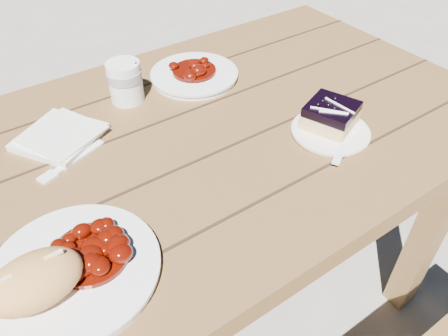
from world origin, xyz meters
TOP-DOWN VIEW (x-y plane):
  - picnic_table at (0.00, -0.00)m, footprint 2.00×1.55m
  - main_plate at (-0.04, -0.20)m, footprint 0.26×0.26m
  - goulash_stew at (-0.01, -0.19)m, footprint 0.12×0.12m
  - bread_roll at (-0.09, -0.22)m, footprint 0.14×0.10m
  - dessert_plate at (0.54, -0.17)m, footprint 0.16×0.16m
  - blueberry_cake at (0.55, -0.15)m, footprint 0.13×0.13m
  - fork_dessert at (0.52, -0.22)m, footprint 0.15×0.10m
  - coffee_cup at (0.24, 0.20)m, footprint 0.08×0.08m
  - napkin_stack at (0.06, 0.15)m, footprint 0.21×0.21m
  - fork_table at (0.07, 0.07)m, footprint 0.16×0.08m
  - second_plate at (0.43, 0.20)m, footprint 0.22×0.22m
  - second_stew at (0.43, 0.20)m, footprint 0.11×0.11m

SIDE VIEW (x-z plane):
  - picnic_table at x=0.00m, z-range 0.21..0.96m
  - fork_table at x=0.07m, z-range 0.75..0.75m
  - dessert_plate at x=0.54m, z-range 0.75..0.76m
  - napkin_stack at x=0.06m, z-range 0.75..0.76m
  - main_plate at x=-0.04m, z-range 0.75..0.77m
  - second_plate at x=0.43m, z-range 0.75..0.77m
  - fork_dessert at x=0.52m, z-range 0.76..0.76m
  - goulash_stew at x=-0.01m, z-range 0.77..0.81m
  - second_stew at x=0.43m, z-range 0.77..0.81m
  - blueberry_cake at x=0.55m, z-range 0.76..0.82m
  - coffee_cup at x=0.24m, z-range 0.75..0.85m
  - bread_roll at x=-0.09m, z-range 0.77..0.84m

